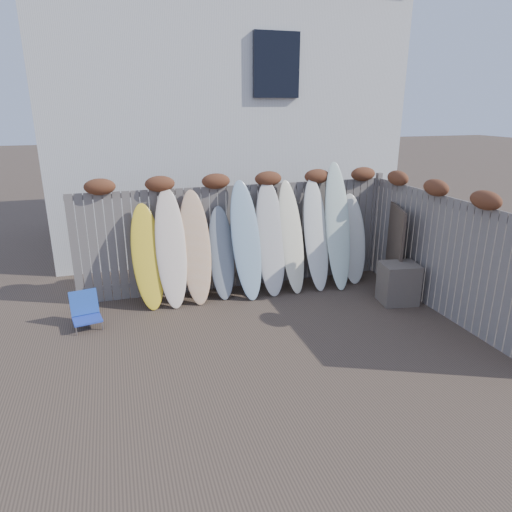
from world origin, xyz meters
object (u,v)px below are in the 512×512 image
object	(u,v)px
beach_chair	(86,311)
lattice_panel	(394,249)
wooden_crate	(398,283)
surfboard_0	(148,257)

from	to	relation	value
beach_chair	lattice_panel	size ratio (longest dim) A/B	0.35
wooden_crate	beach_chair	bearing A→B (deg)	172.76
lattice_panel	surfboard_0	xyz separation A→B (m)	(-4.55, 0.61, 0.09)
beach_chair	surfboard_0	bearing A→B (deg)	26.75
beach_chair	surfboard_0	size ratio (longest dim) A/B	0.31
beach_chair	wooden_crate	bearing A→B (deg)	-7.24
lattice_panel	beach_chair	bearing A→B (deg)	-160.41
beach_chair	wooden_crate	size ratio (longest dim) A/B	0.78
surfboard_0	lattice_panel	bearing A→B (deg)	-12.75
wooden_crate	lattice_panel	distance (m)	0.80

